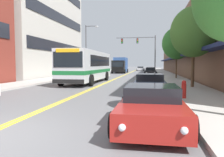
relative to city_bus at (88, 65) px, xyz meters
The scene contains 18 objects.
ground_plane 20.69m from the city_bus, 84.79° to the left, with size 240.00×240.00×0.00m, color slate.
sidewalk_left 21.24m from the city_bus, 104.18° to the left, with size 3.12×106.00×0.15m.
sidewalk_right 22.45m from the city_bus, 66.50° to the left, with size 3.12×106.00×0.15m.
centre_line 20.69m from the city_bus, 84.79° to the left, with size 0.34×106.00×0.01m.
storefront_row_right 25.44m from the city_bus, 54.37° to the left, with size 9.10×68.00×9.43m.
city_bus is the anchor object (origin of this frame).
car_dark_grey_parked_left_mid 12.31m from the city_bus, 102.08° to the left, with size 2.14×4.61×1.21m.
car_red_parked_right_foreground 16.03m from the city_bus, 67.18° to the right, with size 2.04×4.21×1.20m.
car_slate_blue_parked_right_mid 10.19m from the city_bus, 52.62° to the right, with size 2.07×4.24×1.26m.
car_charcoal_parked_right_far 15.24m from the city_bus, 65.70° to the left, with size 2.01×4.14×1.32m.
car_navy_parked_right_end 24.20m from the city_bus, 74.96° to the left, with size 2.11×4.70×1.25m.
car_silver_moving_lead 41.27m from the city_bus, 85.10° to the left, with size 2.13×4.30×1.20m.
box_truck 24.41m from the city_bus, 90.07° to the left, with size 2.83×7.08×3.24m.
traffic_signal_mast 20.61m from the city_bus, 76.74° to the left, with size 7.31×0.38×7.13m.
street_lamp_left_far 11.65m from the city_bus, 106.23° to the left, with size 2.04×0.28×7.70m.
street_tree_right_mid 10.49m from the city_bus, 24.16° to the right, with size 3.40×3.40×5.94m.
street_tree_right_far 11.70m from the city_bus, 34.91° to the left, with size 3.54×3.54×6.18m.
fire_hydrant 12.75m from the city_bus, 51.99° to the right, with size 0.31×0.23×0.89m.
Camera 1 is at (4.27, -4.79, 1.84)m, focal length 35.00 mm.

